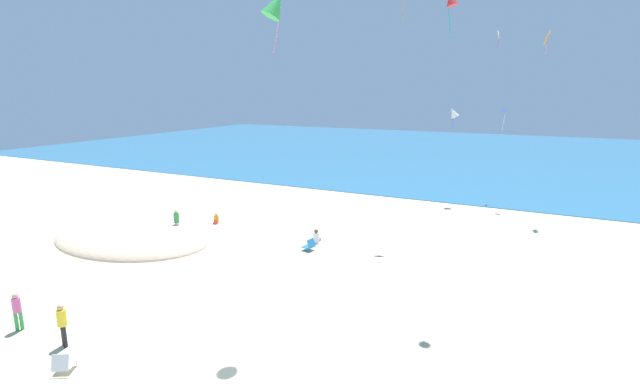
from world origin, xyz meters
TOP-DOWN VIEW (x-y plane):
  - ground_plane at (0.00, 10.00)m, footprint 120.00×120.00m
  - ocean_water at (0.00, 54.45)m, footprint 120.00×60.00m
  - dune_mound at (-12.13, 7.66)m, footprint 9.72×6.80m
  - beach_chair_near_camera at (-3.72, -2.39)m, footprint 0.76×0.81m
  - beach_chair_far_right at (-2.20, 10.54)m, footprint 0.66×0.64m
  - person_0 at (-10.36, 9.39)m, footprint 0.39×0.39m
  - person_1 at (-9.97, 12.44)m, footprint 0.48×0.60m
  - person_2 at (-7.49, -1.44)m, footprint 0.39×0.39m
  - person_3 at (-2.48, 11.89)m, footprint 0.43×0.67m
  - person_4 at (-5.09, -1.40)m, footprint 0.39×0.39m
  - kite_white at (2.11, 24.95)m, footprint 1.01×0.94m
  - kite_yellow at (4.34, 29.05)m, footprint 0.16×0.64m
  - kite_blue at (5.58, 25.13)m, footprint 0.51×0.48m
  - kite_orange at (7.87, 23.63)m, footprint 0.34×0.93m
  - kite_green at (0.32, 3.59)m, footprint 1.17×1.14m

SIDE VIEW (x-z plane):
  - ground_plane at x=0.00m, z-range 0.00..0.00m
  - dune_mound at x=-12.13m, z-range -0.81..0.81m
  - ocean_water at x=0.00m, z-range 0.00..0.05m
  - person_1 at x=-9.97m, z-range -0.09..0.58m
  - person_3 at x=-2.48m, z-range -0.10..0.68m
  - beach_chair_far_right at x=-2.20m, z-range -0.02..0.63m
  - beach_chair_near_camera at x=-3.72m, z-range -0.03..0.64m
  - person_2 at x=-7.49m, z-range 0.11..1.51m
  - person_4 at x=-5.09m, z-range 0.12..1.62m
  - person_0 at x=-10.36m, z-range 0.12..1.67m
  - kite_white at x=2.11m, z-range 5.94..7.49m
  - kite_blue at x=5.58m, z-range 6.14..7.59m
  - kite_green at x=0.32m, z-range 10.04..12.03m
  - kite_orange at x=7.87m, z-range 10.80..12.29m
  - kite_yellow at x=4.34m, z-range 11.78..13.00m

